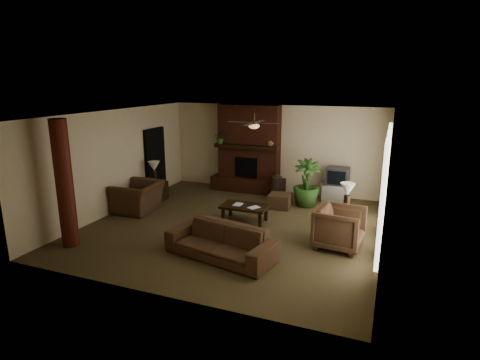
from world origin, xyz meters
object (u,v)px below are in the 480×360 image
at_px(coffee_table, 245,207).
at_px(ottoman, 280,201).
at_px(lamp_right, 347,191).
at_px(side_table_right, 343,220).
at_px(sofa, 220,237).
at_px(armchair_left, 138,192).
at_px(floor_plant, 306,193).
at_px(tv_stand, 335,192).
at_px(log_column, 65,184).
at_px(lamp_left, 154,168).
at_px(armchair_right, 340,226).
at_px(floor_vase, 276,185).
at_px(side_table_left, 158,191).

height_order(coffee_table, ottoman, coffee_table).
bearing_deg(lamp_right, side_table_right, -171.54).
xyz_separation_m(sofa, armchair_left, (-3.34, 1.86, 0.09)).
distance_m(floor_plant, lamp_right, 2.16).
relative_size(tv_stand, floor_plant, 0.62).
bearing_deg(log_column, armchair_left, 89.51).
xyz_separation_m(coffee_table, tv_stand, (1.90, 2.73, -0.12)).
distance_m(coffee_table, side_table_right, 2.47).
xyz_separation_m(armchair_left, lamp_left, (-0.15, 1.07, 0.46)).
distance_m(log_column, floor_plant, 6.42).
bearing_deg(floor_plant, lamp_left, -165.85).
distance_m(sofa, tv_stand, 5.16).
xyz_separation_m(sofa, side_table_right, (2.17, 2.43, -0.18)).
bearing_deg(armchair_right, sofa, 127.65).
height_order(log_column, armchair_right, log_column).
height_order(armchair_left, floor_vase, armchair_left).
bearing_deg(coffee_table, floor_plant, 57.22).
xyz_separation_m(sofa, floor_vase, (-0.09, 4.39, -0.02)).
bearing_deg(floor_plant, tv_stand, 50.90).
relative_size(armchair_left, ottoman, 2.08).
bearing_deg(lamp_right, tv_stand, 103.96).
height_order(armchair_left, tv_stand, armchair_left).
relative_size(sofa, floor_plant, 1.69).
height_order(sofa, armchair_right, armchair_right).
bearing_deg(coffee_table, lamp_right, 6.08).
relative_size(sofa, tv_stand, 2.72).
relative_size(log_column, sofa, 1.21).
xyz_separation_m(armchair_left, ottoman, (3.59, 1.72, -0.35)).
height_order(armchair_right, floor_plant, armchair_right).
xyz_separation_m(armchair_right, side_table_left, (-5.65, 1.58, -0.23)).
bearing_deg(ottoman, armchair_right, -48.24).
distance_m(coffee_table, side_table_left, 3.24).
relative_size(coffee_table, tv_stand, 1.41).
bearing_deg(tv_stand, lamp_left, -174.43).
xyz_separation_m(tv_stand, lamp_left, (-5.10, -1.97, 0.75)).
relative_size(log_column, side_table_left, 5.09).
distance_m(armchair_right, lamp_left, 5.93).
relative_size(floor_plant, lamp_right, 2.10).
bearing_deg(lamp_left, tv_stand, 21.13).
xyz_separation_m(coffee_table, side_table_left, (-3.14, 0.79, -0.10)).
xyz_separation_m(tv_stand, floor_plant, (-0.70, -0.86, 0.13)).
bearing_deg(lamp_left, floor_vase, 23.38).
height_order(armchair_left, side_table_right, armchair_left).
height_order(armchair_right, lamp_right, lamp_right).
height_order(tv_stand, floor_plant, floor_plant).
bearing_deg(side_table_left, coffee_table, -14.16).
relative_size(log_column, lamp_left, 4.31).
bearing_deg(side_table_left, lamp_left, -145.91).
bearing_deg(armchair_right, floor_vase, 43.08).
relative_size(log_column, lamp_right, 4.31).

